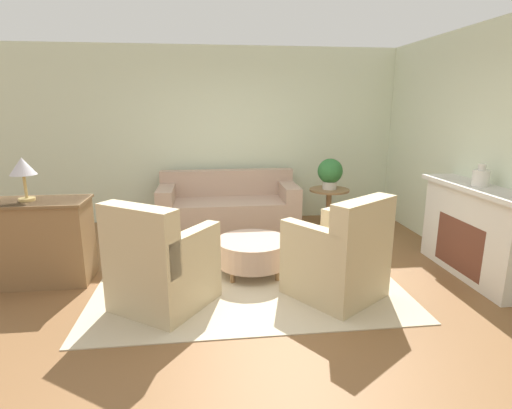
% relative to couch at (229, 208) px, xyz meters
% --- Properties ---
extents(ground_plane, '(16.00, 16.00, 0.00)m').
position_rel_couch_xyz_m(ground_plane, '(0.10, -2.05, -0.33)').
color(ground_plane, brown).
extents(wall_back, '(9.27, 0.12, 2.80)m').
position_rel_couch_xyz_m(wall_back, '(0.10, 0.64, 1.07)').
color(wall_back, beige).
rests_on(wall_back, ground_plane).
extents(wall_right, '(0.12, 9.42, 2.80)m').
position_rel_couch_xyz_m(wall_right, '(2.87, -2.05, 1.07)').
color(wall_right, beige).
rests_on(wall_right, ground_plane).
extents(rug, '(3.21, 2.08, 0.01)m').
position_rel_couch_xyz_m(rug, '(0.10, -2.05, -0.32)').
color(rug, beige).
rests_on(rug, ground_plane).
extents(couch, '(2.11, 0.90, 0.88)m').
position_rel_couch_xyz_m(couch, '(0.00, 0.00, 0.00)').
color(couch, tan).
rests_on(couch, ground_plane).
extents(armchair_left, '(1.09, 1.10, 1.04)m').
position_rel_couch_xyz_m(armchair_left, '(-0.78, -2.44, 0.07)').
color(armchair_left, '#C6B289').
rests_on(armchair_left, rug).
extents(armchair_right, '(1.09, 1.10, 1.04)m').
position_rel_couch_xyz_m(armchair_right, '(0.97, -2.44, 0.07)').
color(armchair_right, '#C6B289').
rests_on(armchair_right, rug).
extents(ottoman_table, '(0.82, 0.82, 0.40)m').
position_rel_couch_xyz_m(ottoman_table, '(0.18, -1.76, -0.06)').
color(ottoman_table, tan).
rests_on(ottoman_table, rug).
extents(side_table, '(0.60, 0.60, 0.66)m').
position_rel_couch_xyz_m(side_table, '(1.51, -0.29, 0.13)').
color(side_table, olive).
rests_on(side_table, ground_plane).
extents(fireplace, '(0.44, 1.59, 1.04)m').
position_rel_couch_xyz_m(fireplace, '(2.63, -2.12, 0.22)').
color(fireplace, silver).
rests_on(fireplace, ground_plane).
extents(dresser, '(1.20, 0.54, 0.91)m').
position_rel_couch_xyz_m(dresser, '(-2.19, -1.71, 0.14)').
color(dresser, olive).
rests_on(dresser, ground_plane).
extents(vase_mantel_near, '(0.17, 0.17, 0.24)m').
position_rel_couch_xyz_m(vase_mantel_near, '(2.61, -2.12, 0.80)').
color(vase_mantel_near, silver).
rests_on(vase_mantel_near, fireplace).
extents(potted_plant_on_side_table, '(0.37, 0.37, 0.46)m').
position_rel_couch_xyz_m(potted_plant_on_side_table, '(1.51, -0.29, 0.58)').
color(potted_plant_on_side_table, beige).
rests_on(potted_plant_on_side_table, side_table).
extents(table_lamp, '(0.26, 0.26, 0.45)m').
position_rel_couch_xyz_m(table_lamp, '(-2.19, -1.71, 0.92)').
color(table_lamp, tan).
rests_on(table_lamp, dresser).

